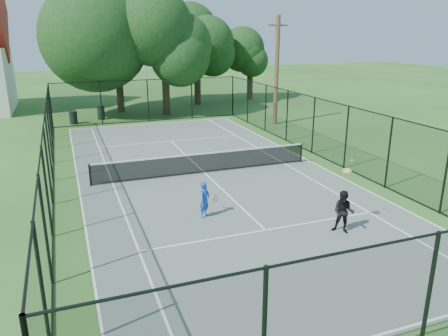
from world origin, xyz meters
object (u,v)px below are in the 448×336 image
object	(u,v)px
trash_bin_left	(73,118)
utility_pole	(277,70)
player_blue	(205,199)
player_black	(343,212)
trash_bin_right	(101,113)
tennis_net	(205,162)

from	to	relation	value
trash_bin_left	utility_pole	world-z (taller)	utility_pole
trash_bin_left	player_blue	size ratio (longest dim) A/B	0.68
trash_bin_left	player_black	bearing A→B (deg)	-70.95
utility_pole	trash_bin_right	bearing A→B (deg)	152.07
trash_bin_left	trash_bin_right	bearing A→B (deg)	27.03
trash_bin_right	utility_pole	xyz separation A→B (m)	(11.26, -5.97, 3.20)
player_blue	player_black	distance (m)	4.63
tennis_net	player_black	bearing A→B (deg)	-73.12
utility_pole	player_blue	xyz separation A→B (m)	(-9.61, -13.67, -2.98)
trash_bin_right	player_blue	xyz separation A→B (m)	(1.64, -19.64, 0.22)
tennis_net	trash_bin_right	size ratio (longest dim) A/B	10.44
trash_bin_right	player_black	world-z (taller)	player_black
tennis_net	trash_bin_right	xyz separation A→B (m)	(-3.15, 14.97, -0.09)
trash_bin_right	tennis_net	bearing A→B (deg)	-78.12
trash_bin_left	utility_pole	size ratio (longest dim) A/B	0.12
tennis_net	player_blue	bearing A→B (deg)	-107.86
tennis_net	utility_pole	distance (m)	12.51
trash_bin_left	trash_bin_right	size ratio (longest dim) A/B	0.91
player_blue	tennis_net	bearing A→B (deg)	72.14
utility_pole	player_black	world-z (taller)	utility_pole
utility_pole	tennis_net	bearing A→B (deg)	-132.01
player_blue	player_black	bearing A→B (deg)	-35.95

